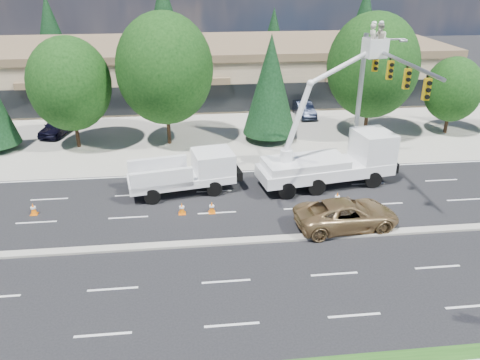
{
  "coord_description": "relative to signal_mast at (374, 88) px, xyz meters",
  "views": [
    {
      "loc": [
        -1.25,
        -20.3,
        13.02
      ],
      "look_at": [
        1.24,
        2.38,
        2.4
      ],
      "focal_mm": 35.0,
      "sensor_mm": 36.0,
      "label": 1
    }
  ],
  "objects": [
    {
      "name": "tree_back_d",
      "position": [
        11.97,
        34.96,
        -0.42
      ],
      "size": [
        5.33,
        5.33,
        10.5
      ],
      "color": "#332114",
      "rests_on": "ground"
    },
    {
      "name": "minivan",
      "position": [
        -3.19,
        -6.16,
        -5.28
      ],
      "size": [
        5.78,
        3.04,
        1.55
      ],
      "primitive_type": "imported",
      "rotation": [
        0.0,
        0.0,
        1.66
      ],
      "color": "olive",
      "rests_on": "ground"
    },
    {
      "name": "strip_mall",
      "position": [
        -10.03,
        22.93,
        -3.23
      ],
      "size": [
        50.4,
        15.4,
        5.5
      ],
      "color": "#9D896B",
      "rests_on": "ground"
    },
    {
      "name": "traffic_cone_c",
      "position": [
        -10.31,
        -3.78,
        -5.72
      ],
      "size": [
        0.4,
        0.4,
        0.7
      ],
      "color": "orange",
      "rests_on": "ground"
    },
    {
      "name": "traffic_cone_a",
      "position": [
        -20.4,
        -2.87,
        -5.72
      ],
      "size": [
        0.4,
        0.4,
        0.7
      ],
      "color": "orange",
      "rests_on": "ground"
    },
    {
      "name": "tree_front_d",
      "position": [
        -13.03,
        7.96,
        -0.19
      ],
      "size": [
        7.22,
        7.22,
        10.02
      ],
      "color": "#332114",
      "rests_on": "ground"
    },
    {
      "name": "parked_car_east",
      "position": [
        -0.77,
        13.96,
        -5.38
      ],
      "size": [
        1.63,
        4.19,
        1.36
      ],
      "primitive_type": "imported",
      "rotation": [
        0.0,
        0.0,
        0.05
      ],
      "color": "black",
      "rests_on": "ground"
    },
    {
      "name": "traffic_cone_d",
      "position": [
        -2.82,
        -3.38,
        -5.72
      ],
      "size": [
        0.4,
        0.4,
        0.7
      ],
      "color": "orange",
      "rests_on": "ground"
    },
    {
      "name": "tree_front_e",
      "position": [
        -5.03,
        7.96,
        -1.59
      ],
      "size": [
        4.23,
        4.23,
        8.33
      ],
      "color": "#332114",
      "rests_on": "ground"
    },
    {
      "name": "tree_front_g",
      "position": [
        9.97,
        7.96,
        -2.36
      ],
      "size": [
        4.56,
        4.56,
        6.32
      ],
      "color": "#332114",
      "rests_on": "ground"
    },
    {
      "name": "utility_pickup",
      "position": [
        -11.56,
        -0.8,
        -5.04
      ],
      "size": [
        6.77,
        3.47,
        2.47
      ],
      "rotation": [
        0.0,
        0.0,
        0.18
      ],
      "color": "white",
      "rests_on": "ground"
    },
    {
      "name": "tree_front_f",
      "position": [
        2.97,
        7.96,
        -0.31
      ],
      "size": [
        7.08,
        7.08,
        9.82
      ],
      "color": "#332114",
      "rests_on": "ground"
    },
    {
      "name": "tree_front_c",
      "position": [
        -20.03,
        7.96,
        -1.14
      ],
      "size": [
        6.05,
        6.05,
        8.4
      ],
      "color": "#332114",
      "rests_on": "ground"
    },
    {
      "name": "road_median",
      "position": [
        -10.03,
        -7.04,
        -6.0
      ],
      "size": [
        120.0,
        0.55,
        0.12
      ],
      "primitive_type": "cube",
      "color": "#9C998E",
      "rests_on": "ground"
    },
    {
      "name": "tree_back_a",
      "position": [
        -28.03,
        34.96,
        -0.85
      ],
      "size": [
        4.92,
        4.92,
        9.7
      ],
      "color": "#332114",
      "rests_on": "ground"
    },
    {
      "name": "traffic_cone_b",
      "position": [
        -12.02,
        -3.72,
        -5.72
      ],
      "size": [
        0.4,
        0.4,
        0.7
      ],
      "color": "orange",
      "rests_on": "ground"
    },
    {
      "name": "bucket_truck",
      "position": [
        -2.07,
        -0.71,
        -3.87
      ],
      "size": [
        8.94,
        3.97,
        10.02
      ],
      "rotation": [
        0.0,
        0.0,
        0.16
      ],
      "color": "white",
      "rests_on": "ground"
    },
    {
      "name": "parked_car_west",
      "position": [
        -22.34,
        11.17,
        -5.34
      ],
      "size": [
        2.72,
        4.49,
        1.43
      ],
      "primitive_type": "imported",
      "rotation": [
        0.0,
        0.0,
        -0.26
      ],
      "color": "black",
      "rests_on": "ground"
    },
    {
      "name": "ground",
      "position": [
        -10.03,
        -7.04,
        -6.06
      ],
      "size": [
        140.0,
        140.0,
        0.0
      ],
      "primitive_type": "plane",
      "color": "black",
      "rests_on": "ground"
    },
    {
      "name": "tree_back_b",
      "position": [
        -14.03,
        34.96,
        0.3
      ],
      "size": [
        6.01,
        6.01,
        11.85
      ],
      "color": "#332114",
      "rests_on": "ground"
    },
    {
      "name": "signal_mast",
      "position": [
        0.0,
        0.0,
        0.0
      ],
      "size": [
        2.76,
        10.16,
        9.0
      ],
      "color": "gray",
      "rests_on": "ground"
    },
    {
      "name": "concrete_apron",
      "position": [
        -10.03,
        12.96,
        -6.05
      ],
      "size": [
        140.0,
        22.0,
        0.01
      ],
      "primitive_type": "cube",
      "color": "#9C998E",
      "rests_on": "ground"
    },
    {
      "name": "tree_back_c",
      "position": [
        -0.03,
        34.96,
        -1.81
      ],
      "size": [
        4.01,
        4.01,
        7.91
      ],
      "color": "#332114",
      "rests_on": "ground"
    }
  ]
}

